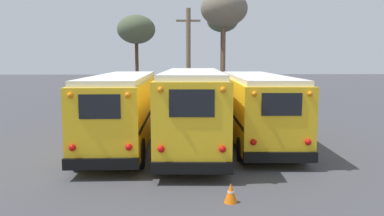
% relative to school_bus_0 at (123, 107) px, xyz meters
% --- Properties ---
extents(ground_plane, '(160.00, 160.00, 0.00)m').
position_rel_school_bus_0_xyz_m(ground_plane, '(3.06, 0.35, -1.72)').
color(ground_plane, '#424247').
extents(school_bus_0, '(2.47, 10.16, 3.14)m').
position_rel_school_bus_0_xyz_m(school_bus_0, '(0.00, 0.00, 0.00)').
color(school_bus_0, yellow).
rests_on(school_bus_0, ground).
extents(school_bus_1, '(2.97, 9.87, 3.35)m').
position_rel_school_bus_0_xyz_m(school_bus_1, '(3.06, -0.73, 0.10)').
color(school_bus_1, yellow).
rests_on(school_bus_1, ground).
extents(school_bus_2, '(2.94, 10.67, 3.10)m').
position_rel_school_bus_0_xyz_m(school_bus_2, '(6.13, 0.97, -0.04)').
color(school_bus_2, yellow).
rests_on(school_bus_2, ground).
extents(utility_pole, '(1.80, 0.35, 7.56)m').
position_rel_school_bus_0_xyz_m(utility_pole, '(3.22, 11.49, 2.17)').
color(utility_pole, '#75604C').
rests_on(utility_pole, ground).
extents(bare_tree_0, '(3.64, 3.64, 9.10)m').
position_rel_school_bus_0_xyz_m(bare_tree_0, '(6.05, 13.03, 5.94)').
color(bare_tree_0, brown).
rests_on(bare_tree_0, ground).
extents(bare_tree_1, '(2.99, 2.99, 8.65)m').
position_rel_school_bus_0_xyz_m(bare_tree_1, '(6.72, 19.67, 5.65)').
color(bare_tree_1, brown).
rests_on(bare_tree_1, ground).
extents(bare_tree_2, '(3.22, 3.22, 7.56)m').
position_rel_school_bus_0_xyz_m(bare_tree_2, '(-1.07, 15.84, 4.56)').
color(bare_tree_2, '#473323').
rests_on(bare_tree_2, ground).
extents(fence_line, '(14.19, 0.06, 1.42)m').
position_rel_school_bus_0_xyz_m(fence_line, '(3.06, 7.22, -0.75)').
color(fence_line, '#939399').
rests_on(fence_line, ground).
extents(traffic_cone, '(0.36, 0.36, 0.54)m').
position_rel_school_bus_0_xyz_m(traffic_cone, '(3.84, -6.99, -1.45)').
color(traffic_cone, orange).
rests_on(traffic_cone, ground).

